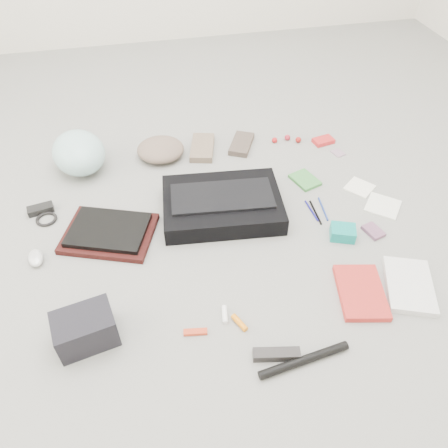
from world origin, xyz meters
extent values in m
plane|color=gray|center=(0.00, 0.00, 0.00)|extent=(4.00, 4.00, 0.00)
cube|color=black|center=(0.02, 0.13, 0.04)|extent=(0.52, 0.39, 0.08)
cube|color=black|center=(0.02, 0.13, 0.09)|extent=(0.43, 0.23, 0.01)
cube|color=black|center=(-0.45, 0.08, 0.01)|extent=(0.41, 0.36, 0.02)
cube|color=black|center=(-0.45, 0.08, 0.03)|extent=(0.35, 0.31, 0.02)
ellipsoid|color=#B7EAE8|center=(-0.56, 0.57, 0.09)|extent=(0.31, 0.35, 0.18)
ellipsoid|color=#786253|center=(-0.18, 0.58, 0.04)|extent=(0.27, 0.27, 0.08)
cube|color=#7C6754|center=(0.02, 0.58, 0.02)|extent=(0.16, 0.24, 0.03)
cube|color=brown|center=(0.22, 0.58, 0.01)|extent=(0.17, 0.21, 0.03)
cube|color=black|center=(-0.73, 0.29, 0.01)|extent=(0.11, 0.07, 0.03)
torus|color=black|center=(-0.70, 0.23, 0.01)|extent=(0.11, 0.11, 0.01)
ellipsoid|color=silver|center=(-0.72, 0.01, 0.02)|extent=(0.07, 0.10, 0.03)
cube|color=black|center=(-0.53, -0.38, 0.06)|extent=(0.21, 0.16, 0.12)
cube|color=red|center=(-0.19, -0.43, 0.01)|extent=(0.08, 0.03, 0.01)
cylinder|color=white|center=(-0.08, -0.39, 0.01)|extent=(0.03, 0.07, 0.02)
cylinder|color=orange|center=(-0.04, -0.43, 0.01)|extent=(0.05, 0.07, 0.02)
cube|color=black|center=(0.04, -0.57, 0.01)|extent=(0.15, 0.06, 0.03)
cylinder|color=black|center=(0.12, -0.60, 0.01)|extent=(0.30, 0.07, 0.03)
cube|color=red|center=(0.40, -0.40, 0.01)|extent=(0.20, 0.26, 0.02)
cube|color=silver|center=(0.58, -0.41, 0.01)|extent=(0.23, 0.28, 0.03)
cube|color=#3A8139|center=(0.43, 0.24, 0.01)|extent=(0.13, 0.15, 0.01)
cylinder|color=navy|center=(0.39, 0.04, 0.00)|extent=(0.01, 0.13, 0.01)
cylinder|color=black|center=(0.40, 0.03, 0.00)|extent=(0.01, 0.15, 0.01)
cylinder|color=navy|center=(0.44, 0.04, 0.00)|extent=(0.02, 0.14, 0.01)
cube|color=#0F948A|center=(0.45, -0.12, 0.02)|extent=(0.12, 0.11, 0.05)
cube|color=#7F516D|center=(0.59, -0.13, 0.01)|extent=(0.08, 0.10, 0.02)
cube|color=white|center=(0.66, 0.14, 0.00)|extent=(0.15, 0.15, 0.01)
cube|color=white|center=(0.70, 0.01, 0.00)|extent=(0.19, 0.19, 0.01)
sphere|color=red|center=(0.39, 0.57, 0.01)|extent=(0.03, 0.03, 0.03)
sphere|color=#A71D2C|center=(0.46, 0.58, 0.01)|extent=(0.04, 0.04, 0.03)
sphere|color=maroon|center=(0.51, 0.55, 0.01)|extent=(0.04, 0.04, 0.03)
cube|color=red|center=(0.63, 0.52, 0.01)|extent=(0.11, 0.08, 0.02)
cube|color=#A57F98|center=(0.67, 0.41, 0.00)|extent=(0.07, 0.07, 0.00)
camera|label=1|loc=(-0.27, -1.20, 1.26)|focal=35.00mm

